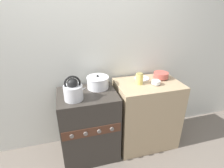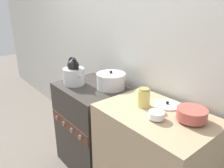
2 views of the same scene
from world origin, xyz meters
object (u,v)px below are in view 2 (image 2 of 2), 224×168
kettle (74,74)px  small_ceramic_bowl (156,115)px  stove (93,127)px  storage_jar (144,98)px  cooking_pot (111,81)px  enamel_bowl (192,114)px  loose_pot_lid (167,105)px

kettle → small_ceramic_bowl: (0.98, 0.04, -0.04)m
stove → kettle: (-0.15, -0.09, 0.55)m
kettle → storage_jar: kettle is taller
small_ceramic_bowl → storage_jar: 0.21m
cooking_pot → small_ceramic_bowl: (0.68, -0.18, -0.01)m
stove → enamel_bowl: bearing=5.5°
kettle → loose_pot_lid: size_ratio=1.42×
small_ceramic_bowl → enamel_bowl: bearing=45.0°
kettle → storage_jar: 0.81m
stove → storage_jar: 0.85m
stove → kettle: kettle is taller
small_ceramic_bowl → storage_jar: bearing=157.5°
storage_jar → kettle: bearing=-171.9°
cooking_pot → storage_jar: 0.51m
storage_jar → loose_pot_lid: size_ratio=0.72×
kettle → enamel_bowl: bearing=9.5°
loose_pot_lid → kettle: bearing=-164.0°
cooking_pot → small_ceramic_bowl: bearing=-14.5°
stove → loose_pot_lid: 0.91m
cooking_pot → storage_jar: (0.50, -0.10, 0.03)m
cooking_pot → small_ceramic_bowl: 0.70m
stove → loose_pot_lid: (0.75, 0.16, 0.48)m
small_ceramic_bowl → loose_pot_lid: (-0.08, 0.22, -0.03)m
loose_pot_lid → stove: bearing=-167.7°
stove → cooking_pot: (0.15, 0.12, 0.51)m
cooking_pot → stove: bearing=-142.4°
stove → cooking_pot: 0.55m
stove → small_ceramic_bowl: size_ratio=8.40×
kettle → loose_pot_lid: kettle is taller
stove → kettle: 0.57m
stove → kettle: size_ratio=3.25×
kettle → cooking_pot: bearing=35.0°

